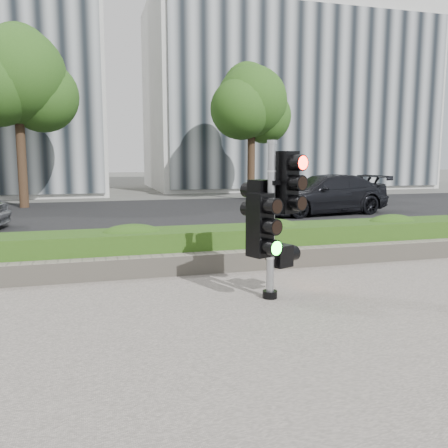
% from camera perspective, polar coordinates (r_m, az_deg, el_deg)
% --- Properties ---
extents(ground, '(120.00, 120.00, 0.00)m').
position_cam_1_polar(ground, '(6.61, 1.62, -9.87)').
color(ground, '#51514C').
rests_on(ground, ground).
extents(sidewalk, '(16.00, 11.00, 0.03)m').
position_cam_1_polar(sidewalk, '(4.46, 11.76, -19.04)').
color(sidewalk, '#9E9389').
rests_on(sidewalk, ground).
extents(road, '(60.00, 13.00, 0.02)m').
position_cam_1_polar(road, '(16.24, -8.92, 0.79)').
color(road, black).
rests_on(road, ground).
extents(curb, '(60.00, 0.25, 0.12)m').
position_cam_1_polar(curb, '(9.55, -4.01, -3.90)').
color(curb, gray).
rests_on(curb, ground).
extents(stone_wall, '(12.00, 0.32, 0.34)m').
position_cam_1_polar(stone_wall, '(8.33, -2.27, -4.67)').
color(stone_wall, gray).
rests_on(stone_wall, sidewalk).
extents(hedge, '(12.00, 1.00, 0.68)m').
position_cam_1_polar(hedge, '(8.91, -3.25, -2.72)').
color(hedge, '#477C26').
rests_on(hedge, sidewalk).
extents(building_right, '(18.00, 10.00, 12.00)m').
position_cam_1_polar(building_right, '(33.81, 7.07, 14.72)').
color(building_right, '#B7B7B2').
rests_on(building_right, ground).
extents(tree_left, '(4.61, 4.03, 7.34)m').
position_cam_1_polar(tree_left, '(20.95, -23.67, 15.65)').
color(tree_left, black).
rests_on(tree_left, ground).
extents(tree_right, '(4.10, 3.58, 6.53)m').
position_cam_1_polar(tree_right, '(22.91, 3.26, 14.17)').
color(tree_right, black).
rests_on(tree_right, ground).
extents(traffic_signal, '(0.81, 0.73, 2.24)m').
position_cam_1_polar(traffic_signal, '(6.70, 5.66, 1.44)').
color(traffic_signal, black).
rests_on(traffic_signal, sidewalk).
extents(car_dark, '(5.03, 2.54, 1.40)m').
position_cam_1_polar(car_dark, '(17.29, 11.87, 3.52)').
color(car_dark, black).
rests_on(car_dark, road).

